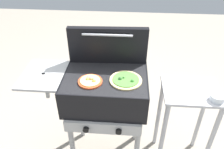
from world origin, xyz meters
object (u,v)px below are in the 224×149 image
(pizza_veggie, at_px, (126,80))
(pizza_cheese, at_px, (90,81))
(prep_table, at_px, (186,113))
(topping_bowl_near, at_px, (217,98))
(grill, at_px, (104,91))

(pizza_veggie, bearing_deg, pizza_cheese, -172.25)
(pizza_veggie, distance_m, pizza_cheese, 0.26)
(prep_table, xyz_separation_m, topping_bowl_near, (0.15, -0.11, 0.26))
(pizza_cheese, relative_size, topping_bowl_near, 1.71)
(pizza_cheese, height_order, topping_bowl_near, pizza_cheese)
(pizza_veggie, relative_size, prep_table, 0.29)
(grill, distance_m, pizza_veggie, 0.23)
(pizza_cheese, bearing_deg, prep_table, 6.02)
(pizza_veggie, xyz_separation_m, topping_bowl_near, (0.65, -0.06, -0.07))
(topping_bowl_near, bearing_deg, grill, 172.92)
(prep_table, bearing_deg, pizza_veggie, -174.86)
(pizza_veggie, distance_m, prep_table, 0.61)
(grill, relative_size, topping_bowl_near, 9.18)
(grill, xyz_separation_m, prep_table, (0.67, 0.00, -0.18))
(pizza_veggie, distance_m, topping_bowl_near, 0.66)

